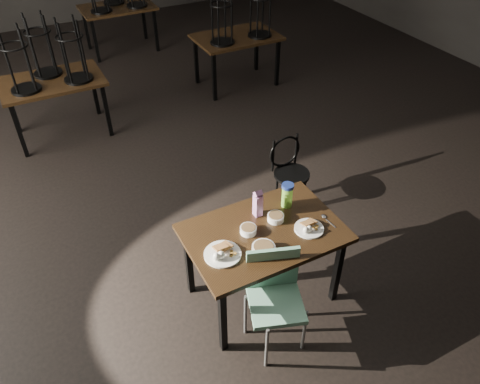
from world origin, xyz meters
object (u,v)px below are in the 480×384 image
main_table (264,238)px  bentwood_chair (289,167)px  school_chair (274,292)px  water_bottle (287,195)px  juice_carton (258,204)px

main_table → bentwood_chair: bearing=48.3°
bentwood_chair → school_chair: size_ratio=0.92×
water_bottle → bentwood_chair: size_ratio=0.28×
juice_carton → bentwood_chair: juice_carton is taller
juice_carton → school_chair: (-0.17, -0.57, -0.36)m
main_table → water_bottle: bearing=29.9°
main_table → water_bottle: 0.41m
bentwood_chair → school_chair: (-0.97, -1.33, 0.05)m
bentwood_chair → school_chair: school_chair is taller
water_bottle → school_chair: (-0.43, -0.56, -0.35)m
water_bottle → school_chair: 0.79m
main_table → water_bottle: size_ratio=5.58×
school_chair → water_bottle: bearing=71.6°
juice_carton → school_chair: size_ratio=0.29×
main_table → school_chair: school_chair is taller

